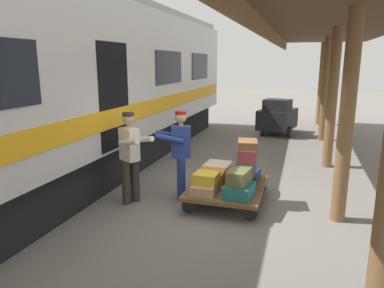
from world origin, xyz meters
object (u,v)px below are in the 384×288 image
Objects in this scene: suitcase_orange_carryall at (212,177)px; suitcase_burgundy_valise at (247,154)px; suitcase_brown_leather at (248,144)px; porter_in_overalls at (180,152)px; suitcase_black_hardshell at (243,180)px; baggage_tug at (277,117)px; suitcase_yellow_case at (206,178)px; suitcase_cream_canvas at (217,170)px; luggage_cart at (227,188)px; suitcase_olive_duffel at (239,177)px; suitcase_teal_softside at (239,190)px; suitcase_tan_vintage at (205,188)px; suitcase_navy_fabric at (247,174)px; train_car at (48,89)px; porter_by_door at (130,155)px; suitcase_slate_roller at (246,167)px.

suitcase_burgundy_valise reaches higher than suitcase_orange_carryall.
suitcase_brown_leather is 0.28× the size of porter_in_overalls.
suitcase_brown_leather reaches higher than suitcase_black_hardshell.
suitcase_brown_leather is 7.01m from baggage_tug.
suitcase_yellow_case is 0.80m from porter_in_overalls.
suitcase_cream_canvas is 1.37× the size of suitcase_yellow_case.
suitcase_olive_duffel is at bearing 123.33° from luggage_cart.
suitcase_yellow_case reaches higher than suitcase_teal_softside.
suitcase_navy_fabric reaches higher than suitcase_tan_vintage.
train_car is 4.29m from suitcase_teal_softside.
suitcase_brown_leather is (-0.65, -0.52, 0.72)m from suitcase_tan_vintage.
suitcase_burgundy_valise reaches higher than luggage_cart.
suitcase_tan_vintage is 1.01× the size of suitcase_orange_carryall.
train_car is 4.17m from suitcase_burgundy_valise.
suitcase_brown_leather reaches higher than luggage_cart.
suitcase_black_hardshell is (-3.96, -0.23, -1.60)m from train_car.
train_car is at bearing 10.08° from suitcase_navy_fabric.
suitcase_black_hardshell is at bearing -141.74° from suitcase_tan_vintage.
porter_by_door is at bearing 31.27° from porter_in_overalls.
suitcase_cream_canvas is 0.33× the size of porter_in_overalls.
baggage_tug is (-0.09, -6.56, 0.20)m from suitcase_navy_fabric.
porter_by_door is (2.01, 1.03, 0.50)m from suitcase_navy_fabric.
suitcase_cream_canvas is 1.45× the size of suitcase_slate_roller.
suitcase_olive_duffel is at bearing 162.23° from porter_in_overalls.
porter_in_overalls reaches higher than suitcase_black_hardshell.
suitcase_cream_canvas is at bearing 83.94° from baggage_tug.
baggage_tug is (-0.09, -7.52, 0.19)m from suitcase_teal_softside.
suitcase_orange_carryall is at bearing -1.29° from suitcase_slate_roller.
porter_in_overalls is (0.61, -0.41, 0.52)m from suitcase_tan_vintage.
suitcase_navy_fabric is 1.42m from porter_in_overalls.
luggage_cart is 1.02× the size of porter_in_overalls.
suitcase_black_hardshell is 0.28× the size of porter_in_overalls.
suitcase_navy_fabric is 0.70m from suitcase_burgundy_valise.
suitcase_burgundy_valise is 7.03m from baggage_tug.
suitcase_orange_carryall reaches higher than suitcase_teal_softside.
suitcase_cream_canvas is (0.30, -0.48, 0.19)m from luggage_cart.
suitcase_black_hardshell reaches higher than suitcase_navy_fabric.
suitcase_black_hardshell is at bearing -176.71° from train_car.
luggage_cart is 0.56m from suitcase_slate_roller.
suitcase_orange_carryall is 0.82m from suitcase_burgundy_valise.
baggage_tug is (-0.70, -7.52, 0.22)m from suitcase_tan_vintage.
suitcase_yellow_case is (0.59, 0.92, 0.16)m from suitcase_navy_fabric.
luggage_cart is 0.58m from suitcase_tan_vintage.
train_car is 3.78m from suitcase_cream_canvas.
suitcase_cream_canvas is at bearing -33.41° from suitcase_brown_leather.
suitcase_navy_fabric is 0.92× the size of suitcase_burgundy_valise.
train_car reaches higher than suitcase_orange_carryall.
train_car is 4.20m from suitcase_olive_duffel.
suitcase_orange_carryall is at bearing -88.47° from suitcase_yellow_case.
suitcase_navy_fabric is at bearing -169.92° from train_car.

